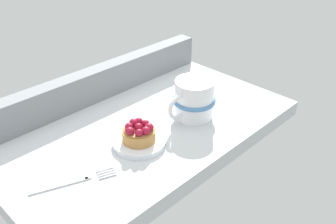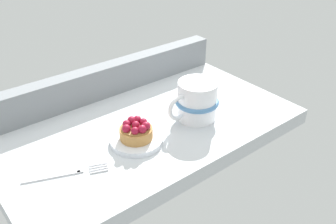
# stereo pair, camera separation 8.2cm
# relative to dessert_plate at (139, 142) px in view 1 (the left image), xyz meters

# --- Properties ---
(ground_plane) EXTENTS (0.69, 0.40, 0.04)m
(ground_plane) POSITION_rel_dessert_plate_xyz_m (0.06, 0.05, -0.02)
(ground_plane) COLOR silver
(window_rail_back) EXTENTS (0.68, 0.04, 0.08)m
(window_rail_back) POSITION_rel_dessert_plate_xyz_m (0.06, 0.23, 0.03)
(window_rail_back) COLOR gray
(window_rail_back) RESTS_ON ground_plane
(dessert_plate) EXTENTS (0.11, 0.11, 0.01)m
(dessert_plate) POSITION_rel_dessert_plate_xyz_m (0.00, 0.00, 0.00)
(dessert_plate) COLOR silver
(dessert_plate) RESTS_ON ground_plane
(raspberry_tart) EXTENTS (0.07, 0.07, 0.04)m
(raspberry_tart) POSITION_rel_dessert_plate_xyz_m (0.00, 0.00, 0.02)
(raspberry_tart) COLOR #B77F42
(raspberry_tart) RESTS_ON dessert_plate
(coffee_mug) EXTENTS (0.14, 0.10, 0.09)m
(coffee_mug) POSITION_rel_dessert_plate_xyz_m (0.17, -0.00, 0.04)
(coffee_mug) COLOR white
(coffee_mug) RESTS_ON ground_plane
(dessert_fork) EXTENTS (0.15, 0.07, 0.01)m
(dessert_fork) POSITION_rel_dessert_plate_xyz_m (-0.16, -0.00, -0.00)
(dessert_fork) COLOR silver
(dessert_fork) RESTS_ON ground_plane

